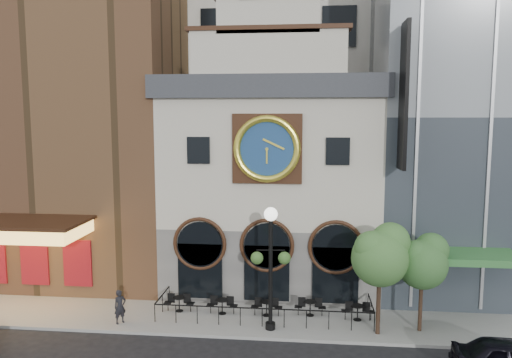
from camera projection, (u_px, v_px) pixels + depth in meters
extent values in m
plane|color=black|center=(260.00, 341.00, 22.83)|extent=(120.00, 120.00, 0.00)
cube|color=gray|center=(264.00, 317.00, 25.29)|extent=(44.00, 5.00, 0.15)
cube|color=#605E5B|center=(272.00, 249.00, 30.46)|extent=(12.00, 8.00, 4.00)
cube|color=#BAB3A3|center=(273.00, 160.00, 29.78)|extent=(12.00, 8.00, 7.00)
cube|color=#2D3035|center=(273.00, 90.00, 29.28)|extent=(12.60, 8.60, 1.20)
cube|color=#341C0F|center=(267.00, 149.00, 25.65)|extent=(3.60, 0.25, 3.60)
cylinder|color=navy|center=(267.00, 149.00, 25.51)|extent=(3.10, 0.12, 3.10)
torus|color=gold|center=(267.00, 149.00, 25.43)|extent=(3.46, 0.36, 3.46)
cube|color=brown|center=(76.00, 79.00, 32.47)|extent=(14.00, 12.00, 25.00)
cube|color=#FFBF59|center=(15.00, 230.00, 25.90)|extent=(7.00, 3.40, 0.70)
cube|color=#341C0F|center=(15.00, 221.00, 25.84)|extent=(7.40, 3.80, 0.15)
cube|color=maroon|center=(35.00, 262.00, 27.80)|extent=(5.60, 0.15, 2.60)
cube|color=gray|center=(490.00, 117.00, 30.12)|extent=(14.00, 12.00, 20.00)
cube|color=#367839|center=(471.00, 257.00, 24.15)|extent=(4.50, 2.40, 0.35)
cube|color=black|center=(404.00, 96.00, 23.74)|extent=(0.18, 1.60, 7.00)
cylinder|color=black|center=(179.00, 297.00, 25.80)|extent=(0.68, 0.68, 0.03)
cylinder|color=black|center=(179.00, 304.00, 25.85)|extent=(0.06, 0.06, 0.72)
cylinder|color=black|center=(222.00, 300.00, 25.47)|extent=(0.68, 0.68, 0.03)
cylinder|color=black|center=(222.00, 307.00, 25.51)|extent=(0.06, 0.06, 0.72)
cylinder|color=black|center=(267.00, 302.00, 25.23)|extent=(0.68, 0.68, 0.03)
cylinder|color=black|center=(267.00, 309.00, 25.27)|extent=(0.06, 0.06, 0.72)
cylinder|color=black|center=(310.00, 302.00, 25.24)|extent=(0.68, 0.68, 0.03)
cylinder|color=black|center=(310.00, 309.00, 25.28)|extent=(0.06, 0.06, 0.72)
cylinder|color=black|center=(358.00, 306.00, 24.67)|extent=(0.68, 0.68, 0.03)
cylinder|color=black|center=(358.00, 313.00, 24.71)|extent=(0.06, 0.06, 0.72)
imported|color=black|center=(120.00, 307.00, 24.31)|extent=(0.71, 0.71, 1.66)
cylinder|color=black|center=(271.00, 275.00, 23.39)|extent=(0.19, 0.19, 5.35)
cylinder|color=black|center=(270.00, 326.00, 23.70)|extent=(0.47, 0.47, 0.32)
sphere|color=white|center=(271.00, 214.00, 23.04)|extent=(0.64, 0.64, 0.64)
sphere|color=#325321|center=(257.00, 258.00, 23.31)|extent=(0.60, 0.60, 0.60)
sphere|color=#325321|center=(284.00, 258.00, 23.28)|extent=(0.60, 0.60, 0.60)
cylinder|color=#382619|center=(420.00, 305.00, 23.40)|extent=(0.18, 0.18, 2.51)
sphere|color=#2D5D25|center=(422.00, 264.00, 23.16)|extent=(2.33, 2.33, 2.33)
sphere|color=#2D5D25|center=(431.00, 250.00, 23.30)|extent=(1.61, 1.61, 1.61)
sphere|color=#2D5D25|center=(415.00, 256.00, 22.97)|extent=(1.43, 1.43, 1.43)
cylinder|color=#382619|center=(378.00, 305.00, 23.05)|extent=(0.20, 0.20, 2.81)
sphere|color=#386A29|center=(380.00, 258.00, 22.77)|extent=(2.61, 2.61, 2.61)
sphere|color=#386A29|center=(390.00, 242.00, 22.93)|extent=(1.81, 1.81, 1.81)
sphere|color=#386A29|center=(372.00, 248.00, 22.56)|extent=(1.61, 1.61, 1.61)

